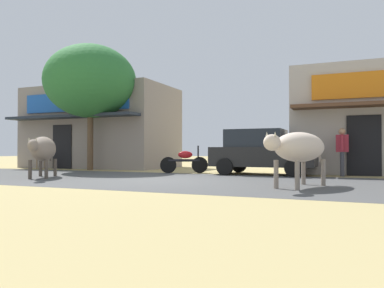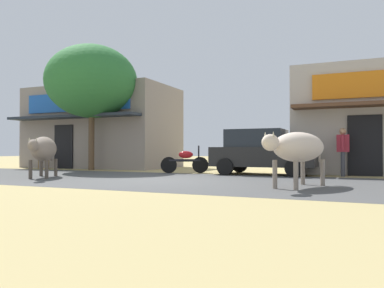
{
  "view_description": "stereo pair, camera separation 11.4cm",
  "coord_description": "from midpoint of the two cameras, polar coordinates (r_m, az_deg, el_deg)",
  "views": [
    {
      "loc": [
        5.23,
        -10.09,
        0.9
      ],
      "look_at": [
        0.5,
        1.27,
        1.09
      ],
      "focal_mm": 35.28,
      "sensor_mm": 36.0,
      "label": 1
    },
    {
      "loc": [
        5.34,
        -10.04,
        0.9
      ],
      "look_at": [
        0.5,
        1.27,
        1.09
      ],
      "focal_mm": 35.28,
      "sensor_mm": 36.0,
      "label": 2
    }
  ],
  "objects": [
    {
      "name": "storefront_left_cafe",
      "position": [
        20.24,
        -13.69,
        2.36
      ],
      "size": [
        7.39,
        4.95,
        4.07
      ],
      "color": "gray",
      "rests_on": "ground"
    },
    {
      "name": "cow_far_dark",
      "position": [
        9.38,
        15.58,
        -0.52
      ],
      "size": [
        1.44,
        2.68,
        1.33
      ],
      "color": "beige",
      "rests_on": "ground"
    },
    {
      "name": "parked_motorcycle",
      "position": [
        14.56,
        -1.34,
        -2.57
      ],
      "size": [
        1.69,
        0.89,
        1.06
      ],
      "color": "black",
      "rests_on": "ground"
    },
    {
      "name": "parked_hatchback_car",
      "position": [
        14.01,
        10.22,
        -1.12
      ],
      "size": [
        3.71,
        1.99,
        1.64
      ],
      "color": "black",
      "rests_on": "ground"
    },
    {
      "name": "ground",
      "position": [
        11.41,
        -5.07,
        -5.41
      ],
      "size": [
        80.0,
        80.0,
        0.0
      ],
      "primitive_type": "plane",
      "color": "tan"
    },
    {
      "name": "cafe_chair_near_tree",
      "position": [
        19.03,
        -21.81,
        -1.99
      ],
      "size": [
        0.59,
        0.59,
        0.92
      ],
      "color": "brown",
      "rests_on": "ground"
    },
    {
      "name": "roadside_tree",
      "position": [
        17.69,
        -15.28,
        9.09
      ],
      "size": [
        4.07,
        4.07,
        5.59
      ],
      "color": "brown",
      "rests_on": "ground"
    },
    {
      "name": "asphalt_road",
      "position": [
        11.41,
        -5.07,
        -5.4
      ],
      "size": [
        72.0,
        6.13,
        0.0
      ],
      "primitive_type": "cube",
      "color": "#4B4B4B",
      "rests_on": "ground"
    },
    {
      "name": "cow_near_brown",
      "position": [
        13.1,
        -21.84,
        -0.74
      ],
      "size": [
        1.66,
        2.35,
        1.33
      ],
      "color": "gray",
      "rests_on": "ground"
    },
    {
      "name": "pedestrian_by_shop",
      "position": [
        13.77,
        21.53,
        -0.58
      ],
      "size": [
        0.41,
        0.61,
        1.64
      ],
      "color": "#3F3F47",
      "rests_on": "ground"
    }
  ]
}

